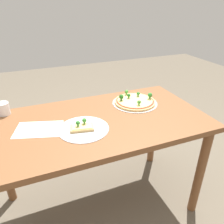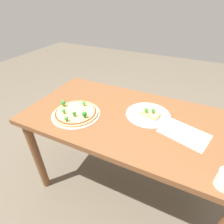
# 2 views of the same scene
# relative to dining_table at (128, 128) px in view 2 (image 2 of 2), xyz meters

# --- Properties ---
(ground_plane) EXTENTS (8.00, 8.00, 0.00)m
(ground_plane) POSITION_rel_dining_table_xyz_m (0.00, 0.00, -0.66)
(ground_plane) COLOR brown
(dining_table) EXTENTS (1.39, 0.74, 0.76)m
(dining_table) POSITION_rel_dining_table_xyz_m (0.00, 0.00, 0.00)
(dining_table) COLOR brown
(dining_table) RESTS_ON ground_plane
(pizza_tray_whole) EXTENTS (0.32, 0.32, 0.07)m
(pizza_tray_whole) POSITION_rel_dining_table_xyz_m (0.33, 0.13, 0.11)
(pizza_tray_whole) COLOR silver
(pizza_tray_whole) RESTS_ON dining_table
(pizza_tray_slice) EXTENTS (0.30, 0.30, 0.06)m
(pizza_tray_slice) POSITION_rel_dining_table_xyz_m (-0.11, -0.07, 0.11)
(pizza_tray_slice) COLOR silver
(pizza_tray_slice) RESTS_ON dining_table
(paper_menu) EXTENTS (0.31, 0.25, 0.00)m
(paper_menu) POSITION_rel_dining_table_xyz_m (-0.35, 0.02, 0.10)
(paper_menu) COLOR silver
(paper_menu) RESTS_ON dining_table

